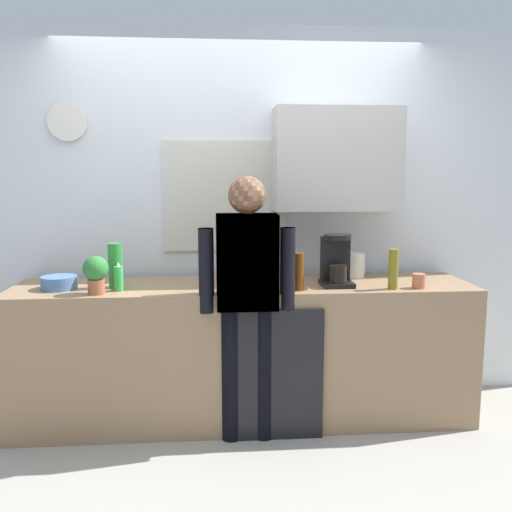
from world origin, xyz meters
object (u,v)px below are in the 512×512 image
object	(u,v)px
cup_terracotta_mug	(419,281)
potted_plant	(96,272)
bottle_red_vinegar	(226,268)
dish_soap	(119,278)
bottle_clear_soda	(116,265)
person_guest	(247,287)
storage_canister	(355,265)
bottle_olive_oil	(393,269)
person_at_sink	(247,287)
mixing_bowl	(59,283)
coffee_maker	(336,263)
bottle_amber_beer	(299,272)

from	to	relation	value
cup_terracotta_mug	potted_plant	xyz separation A→B (m)	(-1.97, -0.01, 0.09)
bottle_red_vinegar	dish_soap	world-z (taller)	bottle_red_vinegar
bottle_clear_soda	person_guest	xyz separation A→B (m)	(0.81, -0.27, -0.09)
cup_terracotta_mug	storage_canister	bearing A→B (deg)	128.60
bottle_clear_soda	potted_plant	xyz separation A→B (m)	(-0.09, -0.19, -0.01)
bottle_olive_oil	cup_terracotta_mug	bearing A→B (deg)	3.67
potted_plant	person_at_sink	xyz separation A→B (m)	(0.89, -0.09, -0.09)
person_guest	mixing_bowl	bearing A→B (deg)	11.72
bottle_red_vinegar	storage_canister	bearing A→B (deg)	11.81
dish_soap	storage_canister	world-z (taller)	dish_soap
coffee_maker	bottle_olive_oil	bearing A→B (deg)	-23.88
dish_soap	person_guest	size ratio (longest dim) A/B	0.11
coffee_maker	bottle_amber_beer	size ratio (longest dim) A/B	1.43
person_guest	bottle_clear_soda	bearing A→B (deg)	5.48
coffee_maker	person_guest	xyz separation A→B (m)	(-0.58, -0.23, -0.10)
coffee_maker	bottle_olive_oil	size ratio (longest dim) A/B	1.32
storage_canister	person_at_sink	xyz separation A→B (m)	(-0.77, -0.48, -0.04)
bottle_red_vinegar	mixing_bowl	distance (m)	1.04
storage_canister	dish_soap	bearing A→B (deg)	-168.67
bottle_olive_oil	potted_plant	distance (m)	1.80
mixing_bowl	person_at_sink	size ratio (longest dim) A/B	0.14
coffee_maker	person_at_sink	distance (m)	0.63
bottle_clear_soda	person_at_sink	size ratio (longest dim) A/B	0.17
coffee_maker	person_guest	size ratio (longest dim) A/B	0.21
mixing_bowl	storage_canister	xyz separation A→B (m)	(1.92, 0.22, 0.05)
bottle_amber_beer	storage_canister	size ratio (longest dim) A/B	1.35
coffee_maker	dish_soap	world-z (taller)	coffee_maker
dish_soap	person_at_sink	bearing A→B (deg)	-12.36
mixing_bowl	person_at_sink	bearing A→B (deg)	-12.44
bottle_red_vinegar	storage_canister	xyz separation A→B (m)	(0.89, 0.19, -0.02)
potted_plant	coffee_maker	bearing A→B (deg)	5.37
bottle_olive_oil	mixing_bowl	distance (m)	2.07
bottle_clear_soda	bottle_amber_beer	bearing A→B (deg)	-9.05
bottle_red_vinegar	bottle_olive_oil	distance (m)	1.05
coffee_maker	dish_soap	size ratio (longest dim) A/B	1.83
bottle_clear_soda	bottle_olive_oil	bearing A→B (deg)	-6.33
storage_canister	person_guest	size ratio (longest dim) A/B	0.11
bottle_amber_beer	person_at_sink	bearing A→B (deg)	-164.13
person_at_sink	bottle_amber_beer	bearing A→B (deg)	4.69
bottle_clear_soda	storage_canister	world-z (taller)	bottle_clear_soda
storage_canister	mixing_bowl	bearing A→B (deg)	-173.33
bottle_red_vinegar	dish_soap	xyz separation A→B (m)	(-0.66, -0.12, -0.03)
cup_terracotta_mug	person_guest	size ratio (longest dim) A/B	0.06
coffee_maker	cup_terracotta_mug	bearing A→B (deg)	-15.08
coffee_maker	person_guest	distance (m)	0.63
person_at_sink	mixing_bowl	bearing A→B (deg)	156.39
mixing_bowl	coffee_maker	bearing A→B (deg)	-0.91
mixing_bowl	person_guest	distance (m)	1.18
bottle_red_vinegar	person_guest	xyz separation A→B (m)	(0.12, -0.29, -0.06)
coffee_maker	mixing_bowl	xyz separation A→B (m)	(-1.74, 0.03, -0.11)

